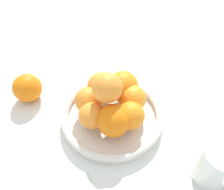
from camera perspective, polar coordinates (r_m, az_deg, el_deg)
The scene contains 5 objects.
ground_plane at distance 0.59m, azimuth -0.00°, elevation -6.39°, with size 4.00×4.00×0.00m, color silver.
fruit_bowl at distance 0.58m, azimuth -0.00°, elevation -5.41°, with size 0.27×0.27×0.03m.
orange_pile at distance 0.54m, azimuth -0.04°, elevation -1.18°, with size 0.18×0.19×0.13m.
stray_orange at distance 0.66m, azimuth -21.23°, elevation 1.72°, with size 0.08×0.08×0.08m, color orange.
drinking_glass at distance 0.52m, azimuth 25.26°, elevation -16.36°, with size 0.07×0.07×0.10m, color silver.
Camera 1 is at (-0.16, -0.31, 0.48)m, focal length 35.00 mm.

